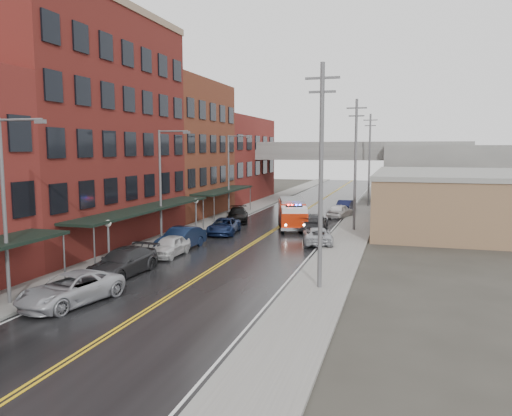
# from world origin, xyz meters

# --- Properties ---
(road) EXTENTS (11.00, 160.00, 0.02)m
(road) POSITION_xyz_m (0.00, 30.00, 0.01)
(road) COLOR black
(road) RESTS_ON ground
(sidewalk_left) EXTENTS (3.00, 160.00, 0.15)m
(sidewalk_left) POSITION_xyz_m (-7.30, 30.00, 0.07)
(sidewalk_left) COLOR slate
(sidewalk_left) RESTS_ON ground
(sidewalk_right) EXTENTS (3.00, 160.00, 0.15)m
(sidewalk_right) POSITION_xyz_m (7.30, 30.00, 0.07)
(sidewalk_right) COLOR slate
(sidewalk_right) RESTS_ON ground
(curb_left) EXTENTS (0.30, 160.00, 0.15)m
(curb_left) POSITION_xyz_m (-5.65, 30.00, 0.07)
(curb_left) COLOR gray
(curb_left) RESTS_ON ground
(curb_right) EXTENTS (0.30, 160.00, 0.15)m
(curb_right) POSITION_xyz_m (5.65, 30.00, 0.07)
(curb_right) COLOR gray
(curb_right) RESTS_ON ground
(brick_building_b) EXTENTS (9.00, 20.00, 18.00)m
(brick_building_b) POSITION_xyz_m (-13.30, 23.00, 9.00)
(brick_building_b) COLOR maroon
(brick_building_b) RESTS_ON ground
(brick_building_c) EXTENTS (9.00, 15.00, 15.00)m
(brick_building_c) POSITION_xyz_m (-13.30, 40.50, 7.50)
(brick_building_c) COLOR brown
(brick_building_c) RESTS_ON ground
(brick_building_far) EXTENTS (9.00, 20.00, 12.00)m
(brick_building_far) POSITION_xyz_m (-13.30, 58.00, 6.00)
(brick_building_far) COLOR maroon
(brick_building_far) RESTS_ON ground
(tan_building) EXTENTS (14.00, 22.00, 5.00)m
(tan_building) POSITION_xyz_m (16.00, 40.00, 2.50)
(tan_building) COLOR #90694E
(tan_building) RESTS_ON ground
(right_far_block) EXTENTS (18.00, 30.00, 8.00)m
(right_far_block) POSITION_xyz_m (18.00, 70.00, 4.00)
(right_far_block) COLOR slate
(right_far_block) RESTS_ON ground
(awning_1) EXTENTS (2.60, 18.00, 3.09)m
(awning_1) POSITION_xyz_m (-7.49, 23.00, 2.99)
(awning_1) COLOR black
(awning_1) RESTS_ON ground
(awning_2) EXTENTS (2.60, 13.00, 3.09)m
(awning_2) POSITION_xyz_m (-7.49, 40.50, 2.99)
(awning_2) COLOR black
(awning_2) RESTS_ON ground
(globe_lamp_1) EXTENTS (0.44, 0.44, 3.12)m
(globe_lamp_1) POSITION_xyz_m (-6.40, 16.00, 2.31)
(globe_lamp_1) COLOR #59595B
(globe_lamp_1) RESTS_ON ground
(globe_lamp_2) EXTENTS (0.44, 0.44, 3.12)m
(globe_lamp_2) POSITION_xyz_m (-6.40, 30.00, 2.31)
(globe_lamp_2) COLOR #59595B
(globe_lamp_2) RESTS_ON ground
(street_lamp_0) EXTENTS (2.64, 0.22, 9.00)m
(street_lamp_0) POSITION_xyz_m (-6.55, 8.00, 5.19)
(street_lamp_0) COLOR #59595B
(street_lamp_0) RESTS_ON ground
(street_lamp_1) EXTENTS (2.64, 0.22, 9.00)m
(street_lamp_1) POSITION_xyz_m (-6.55, 24.00, 5.19)
(street_lamp_1) COLOR #59595B
(street_lamp_1) RESTS_ON ground
(street_lamp_2) EXTENTS (2.64, 0.22, 9.00)m
(street_lamp_2) POSITION_xyz_m (-6.55, 40.00, 5.19)
(street_lamp_2) COLOR #59595B
(street_lamp_2) RESTS_ON ground
(utility_pole_0) EXTENTS (1.80, 0.24, 12.00)m
(utility_pole_0) POSITION_xyz_m (7.20, 15.00, 6.31)
(utility_pole_0) COLOR #59595B
(utility_pole_0) RESTS_ON ground
(utility_pole_1) EXTENTS (1.80, 0.24, 12.00)m
(utility_pole_1) POSITION_xyz_m (7.20, 35.00, 6.31)
(utility_pole_1) COLOR #59595B
(utility_pole_1) RESTS_ON ground
(utility_pole_2) EXTENTS (1.80, 0.24, 12.00)m
(utility_pole_2) POSITION_xyz_m (7.20, 55.00, 6.31)
(utility_pole_2) COLOR #59595B
(utility_pole_2) RESTS_ON ground
(overpass) EXTENTS (40.00, 10.00, 7.50)m
(overpass) POSITION_xyz_m (0.00, 62.00, 5.99)
(overpass) COLOR slate
(overpass) RESTS_ON ground
(fire_truck) EXTENTS (4.55, 7.88, 2.74)m
(fire_truck) POSITION_xyz_m (1.39, 34.93, 1.49)
(fire_truck) COLOR #AC2207
(fire_truck) RESTS_ON ground
(parked_car_left_2) EXTENTS (3.61, 5.85, 1.51)m
(parked_car_left_2) POSITION_xyz_m (-4.09, 9.05, 0.76)
(parked_car_left_2) COLOR #A4A5AC
(parked_car_left_2) RESTS_ON ground
(parked_car_left_3) EXTENTS (2.57, 5.63, 1.60)m
(parked_car_left_3) POSITION_xyz_m (-4.64, 14.74, 0.80)
(parked_car_left_3) COLOR #262729
(parked_car_left_3) RESTS_ON ground
(parked_car_left_4) EXTENTS (1.74, 4.29, 1.46)m
(parked_car_left_4) POSITION_xyz_m (-4.32, 20.38, 0.73)
(parked_car_left_4) COLOR silver
(parked_car_left_4) RESTS_ON ground
(parked_car_left_5) EXTENTS (2.24, 5.21, 1.67)m
(parked_car_left_5) POSITION_xyz_m (-4.56, 22.80, 0.83)
(parked_car_left_5) COLOR #0D1932
(parked_car_left_5) RESTS_ON ground
(parked_car_left_6) EXTENTS (3.01, 5.34, 1.41)m
(parked_car_left_6) POSITION_xyz_m (-3.78, 30.13, 0.70)
(parked_car_left_6) COLOR #121F44
(parked_car_left_6) RESTS_ON ground
(parked_car_left_7) EXTENTS (3.46, 5.55, 1.50)m
(parked_car_left_7) POSITION_xyz_m (-4.92, 37.38, 0.75)
(parked_car_left_7) COLOR black
(parked_car_left_7) RESTS_ON ground
(parked_car_right_0) EXTENTS (3.18, 5.21, 1.35)m
(parked_car_right_0) POSITION_xyz_m (5.00, 27.78, 0.67)
(parked_car_right_0) COLOR #AAADB2
(parked_car_right_0) RESTS_ON ground
(parked_car_right_1) EXTENTS (2.47, 5.63, 1.61)m
(parked_car_right_1) POSITION_xyz_m (3.60, 34.20, 0.80)
(parked_car_right_1) COLOR #2A2A2D
(parked_car_right_1) RESTS_ON ground
(parked_car_right_2) EXTENTS (2.85, 4.75, 1.51)m
(parked_car_right_2) POSITION_xyz_m (4.90, 43.73, 0.76)
(parked_car_right_2) COLOR silver
(parked_car_right_2) RESTS_ON ground
(parked_car_right_3) EXTENTS (1.96, 4.67, 1.50)m
(parked_car_right_3) POSITION_xyz_m (5.00, 48.72, 0.75)
(parked_car_right_3) COLOR black
(parked_car_right_3) RESTS_ON ground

